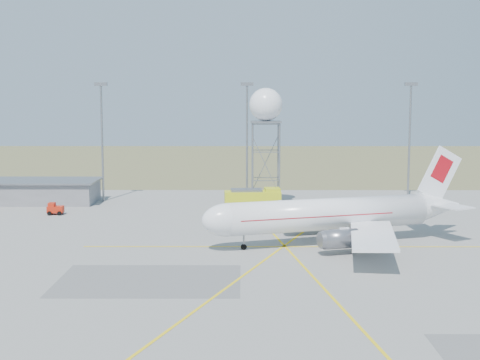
{
  "coord_description": "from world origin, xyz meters",
  "views": [
    {
      "loc": [
        -10.83,
        -48.96,
        17.83
      ],
      "look_at": [
        -11.12,
        40.0,
        6.9
      ],
      "focal_mm": 50.0,
      "sensor_mm": 36.0,
      "label": 1
    }
  ],
  "objects_px": {
    "radar_tower": "(266,141)",
    "baggage_tug": "(55,210)",
    "airliner_main": "(332,215)",
    "fire_truck": "(254,200)"
  },
  "relations": [
    {
      "from": "radar_tower",
      "to": "baggage_tug",
      "type": "bearing_deg",
      "value": -167.07
    },
    {
      "from": "airliner_main",
      "to": "fire_truck",
      "type": "height_order",
      "value": "airliner_main"
    },
    {
      "from": "baggage_tug",
      "to": "radar_tower",
      "type": "bearing_deg",
      "value": 10.71
    },
    {
      "from": "fire_truck",
      "to": "baggage_tug",
      "type": "xyz_separation_m",
      "value": [
        -30.72,
        -4.16,
        -1.01
      ]
    },
    {
      "from": "fire_truck",
      "to": "airliner_main",
      "type": "bearing_deg",
      "value": -74.1
    },
    {
      "from": "airliner_main",
      "to": "radar_tower",
      "type": "xyz_separation_m",
      "value": [
        -7.19,
        28.04,
        7.31
      ]
    },
    {
      "from": "radar_tower",
      "to": "baggage_tug",
      "type": "relative_size",
      "value": 7.95
    },
    {
      "from": "fire_truck",
      "to": "baggage_tug",
      "type": "relative_size",
      "value": 3.72
    },
    {
      "from": "radar_tower",
      "to": "fire_truck",
      "type": "distance_m",
      "value": 9.99
    },
    {
      "from": "airliner_main",
      "to": "fire_truck",
      "type": "relative_size",
      "value": 3.74
    }
  ]
}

